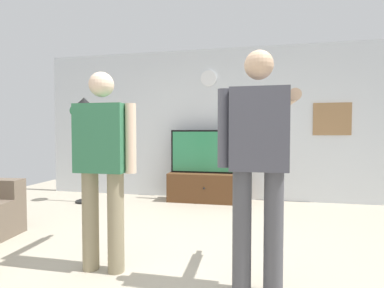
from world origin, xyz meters
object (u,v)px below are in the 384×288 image
at_px(person_standing_nearer_couch, 258,156).
at_px(wall_clock, 209,78).
at_px(floor_lamp, 84,127).
at_px(framed_picture, 332,119).
at_px(tv_stand, 206,187).
at_px(person_standing_nearer_lamp, 103,158).
at_px(television, 206,152).

bearing_deg(person_standing_nearer_couch, wall_clock, 104.77).
bearing_deg(floor_lamp, framed_picture, 10.26).
height_order(tv_stand, person_standing_nearer_couch, person_standing_nearer_couch).
bearing_deg(tv_stand, framed_picture, 8.05).
bearing_deg(floor_lamp, person_standing_nearer_lamp, -55.10).
bearing_deg(television, person_standing_nearer_lamp, -100.28).
relative_size(tv_stand, person_standing_nearer_lamp, 0.77).
height_order(framed_picture, person_standing_nearer_lamp, person_standing_nearer_lamp).
xyz_separation_m(wall_clock, floor_lamp, (-2.03, -0.74, -0.89)).
height_order(framed_picture, person_standing_nearer_couch, person_standing_nearer_couch).
height_order(tv_stand, floor_lamp, floor_lamp).
relative_size(wall_clock, floor_lamp, 0.16).
bearing_deg(tv_stand, television, 90.00).
xyz_separation_m(tv_stand, wall_clock, (0.00, 0.29, 1.93)).
bearing_deg(person_standing_nearer_lamp, person_standing_nearer_couch, -4.71).
xyz_separation_m(television, framed_picture, (2.09, 0.25, 0.56)).
relative_size(television, person_standing_nearer_lamp, 0.74).
distance_m(wall_clock, framed_picture, 2.22).
xyz_separation_m(tv_stand, television, (0.00, 0.05, 0.62)).
bearing_deg(person_standing_nearer_lamp, floor_lamp, 124.90).
height_order(television, person_standing_nearer_couch, person_standing_nearer_couch).
relative_size(wall_clock, framed_picture, 0.47).
bearing_deg(framed_picture, person_standing_nearer_lamp, -131.11).
distance_m(wall_clock, person_standing_nearer_couch, 3.36).
height_order(tv_stand, television, television).
bearing_deg(framed_picture, television, -173.20).
relative_size(floor_lamp, person_standing_nearer_couch, 1.01).
xyz_separation_m(television, person_standing_nearer_couch, (0.80, -2.81, 0.15)).
distance_m(tv_stand, person_standing_nearer_couch, 2.98).
relative_size(tv_stand, floor_lamp, 0.73).
bearing_deg(floor_lamp, wall_clock, 20.03).
relative_size(framed_picture, person_standing_nearer_lamp, 0.35).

